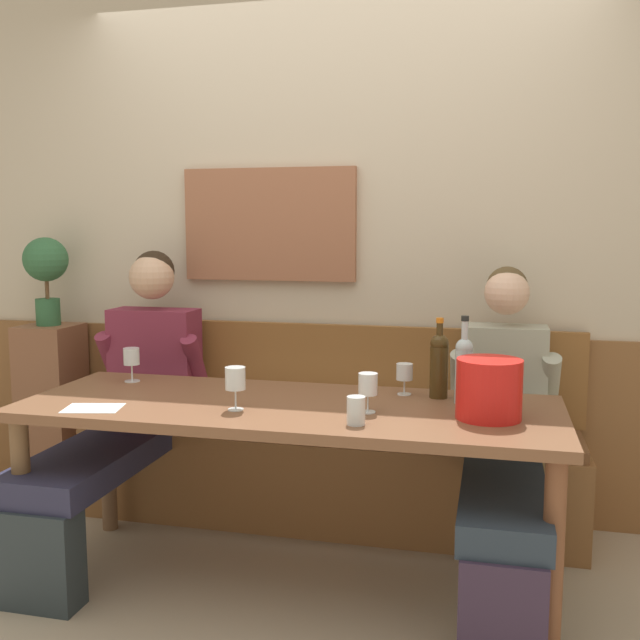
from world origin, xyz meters
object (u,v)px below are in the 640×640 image
object	(u,v)px
wine_glass_mid_left	(495,378)
wine_bottle_clear_water	(464,367)
wall_bench	(325,465)
wine_glass_center_front	(368,386)
person_left_seat	(504,430)
wine_glass_near_bucket	(405,373)
dining_table	(288,425)
person_center_left_seat	(124,399)
ice_bucket	(489,389)
potted_plant	(46,267)
wine_glass_center_rear	(132,358)
water_tumbler_left	(356,411)
wine_glass_by_bottle	(235,379)
wine_bottle_green_tall	(439,363)

from	to	relation	value
wine_glass_mid_left	wine_bottle_clear_water	bearing A→B (deg)	174.70
wall_bench	wine_glass_center_front	world-z (taller)	wall_bench
person_left_seat	wine_glass_near_bucket	world-z (taller)	person_left_seat
dining_table	person_center_left_seat	world-z (taller)	person_center_left_seat
ice_bucket	wine_glass_center_front	distance (m)	0.43
wall_bench	potted_plant	world-z (taller)	potted_plant
dining_table	wine_glass_center_front	bearing A→B (deg)	-11.20
person_left_seat	wine_glass_mid_left	bearing A→B (deg)	-106.85
wall_bench	wine_glass_near_bucket	xyz separation A→B (m)	(0.42, -0.38, 0.55)
wall_bench	dining_table	distance (m)	0.73
person_left_seat	wine_bottle_clear_water	size ratio (longest dim) A/B	3.65
person_left_seat	wine_glass_center_rear	xyz separation A→B (m)	(-1.60, -0.06, 0.23)
person_center_left_seat	water_tumbler_left	xyz separation A→B (m)	(1.18, -0.53, 0.15)
wine_bottle_clear_water	dining_table	bearing A→B (deg)	-166.13
wine_bottle_clear_water	wine_glass_near_bucket	distance (m)	0.26
wine_bottle_clear_water	wine_glass_center_front	xyz separation A→B (m)	(-0.34, -0.23, -0.04)
person_left_seat	wine_glass_mid_left	world-z (taller)	person_left_seat
wall_bench	potted_plant	size ratio (longest dim) A/B	5.22
wall_bench	ice_bucket	xyz separation A→B (m)	(0.75, -0.68, 0.56)
person_left_seat	wine_glass_center_front	bearing A→B (deg)	-144.91
dining_table	wine_glass_near_bucket	distance (m)	0.52
wall_bench	wine_glass_by_bottle	bearing A→B (deg)	-101.87
wall_bench	wine_bottle_clear_water	size ratio (longest dim) A/B	6.97
wall_bench	wine_glass_center_rear	size ratio (longest dim) A/B	15.88
person_center_left_seat	wine_bottle_green_tall	distance (m)	1.45
wall_bench	wine_glass_by_bottle	size ratio (longest dim) A/B	14.65
ice_bucket	wine_glass_by_bottle	xyz separation A→B (m)	(-0.92, -0.10, 0.01)
wall_bench	person_left_seat	size ratio (longest dim) A/B	1.91
wine_glass_by_bottle	wine_glass_mid_left	world-z (taller)	wine_glass_by_bottle
wine_bottle_clear_water	wine_glass_by_bottle	world-z (taller)	wine_bottle_clear_water
person_left_seat	wine_glass_near_bucket	size ratio (longest dim) A/B	9.73
ice_bucket	wine_glass_center_rear	bearing A→B (deg)	170.19
water_tumbler_left	potted_plant	bearing A→B (deg)	153.40
wall_bench	wine_bottle_green_tall	size ratio (longest dim) A/B	7.40
ice_bucket	wine_glass_center_rear	size ratio (longest dim) A/B	1.55
wine_glass_center_front	person_center_left_seat	bearing A→B (deg)	163.16
wine_glass_by_bottle	person_left_seat	bearing A→B (deg)	23.51
water_tumbler_left	wine_bottle_clear_water	bearing A→B (deg)	48.84
person_left_seat	wine_glass_mid_left	xyz separation A→B (m)	(-0.04, -0.13, 0.24)
dining_table	wine_glass_center_front	world-z (taller)	wine_glass_center_front
wine_glass_center_rear	water_tumbler_left	world-z (taller)	wine_glass_center_rear
wine_glass_near_bucket	wine_bottle_green_tall	bearing A→B (deg)	-8.62
wine_bottle_clear_water	wine_glass_mid_left	bearing A→B (deg)	-5.30
water_tumbler_left	potted_plant	world-z (taller)	potted_plant
wine_glass_center_rear	potted_plant	xyz separation A→B (m)	(-0.71, 0.45, 0.37)
wine_bottle_clear_water	wine_bottle_green_tall	size ratio (longest dim) A/B	1.06
dining_table	water_tumbler_left	bearing A→B (deg)	-37.03
wine_glass_by_bottle	potted_plant	world-z (taller)	potted_plant
dining_table	person_center_left_seat	xyz separation A→B (m)	(-0.87, 0.30, -0.02)
dining_table	wine_bottle_green_tall	size ratio (longest dim) A/B	6.46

